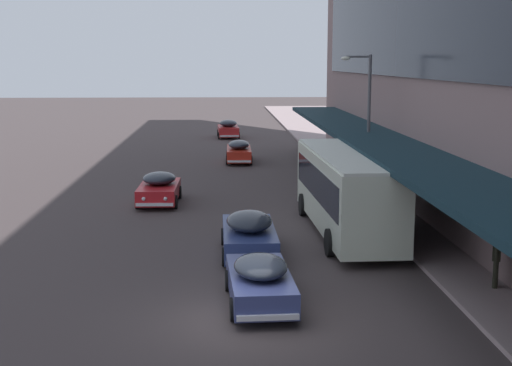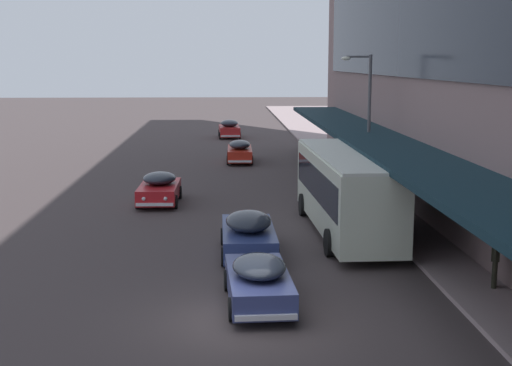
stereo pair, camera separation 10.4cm
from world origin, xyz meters
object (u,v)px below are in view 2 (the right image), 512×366
at_px(sedan_oncoming_front, 229,129).
at_px(sedan_lead_mid, 159,188).
at_px(transit_bus_kerbside_front, 346,188).
at_px(street_lamp, 366,116).
at_px(sedan_trailing_near, 259,280).
at_px(pedestrian_at_kerb, 496,254).
at_px(sedan_far_back, 240,151).
at_px(sedan_trailing_mid, 248,233).

distance_m(sedan_oncoming_front, sedan_lead_mid, 30.37).
distance_m(transit_bus_kerbside_front, sedan_lead_mid, 10.50).
height_order(sedan_lead_mid, street_lamp, street_lamp).
relative_size(sedan_trailing_near, pedestrian_at_kerb, 2.38).
bearing_deg(sedan_far_back, transit_bus_kerbside_front, -79.86).
height_order(sedan_trailing_near, street_lamp, street_lamp).
bearing_deg(sedan_trailing_near, sedan_far_back, 89.67).
bearing_deg(sedan_trailing_mid, sedan_lead_mid, 112.58).
height_order(sedan_oncoming_front, sedan_trailing_mid, sedan_oncoming_front).
xyz_separation_m(sedan_trailing_near, street_lamp, (6.02, 15.12, 3.52)).
bearing_deg(pedestrian_at_kerb, street_lamp, 94.48).
relative_size(transit_bus_kerbside_front, sedan_oncoming_front, 2.46).
bearing_deg(sedan_trailing_near, pedestrian_at_kerb, 6.03).
distance_m(sedan_lead_mid, street_lamp, 10.72).
height_order(sedan_trailing_mid, pedestrian_at_kerb, pedestrian_at_kerb).
height_order(sedan_far_back, street_lamp, street_lamp).
bearing_deg(sedan_trailing_mid, sedan_oncoming_front, 90.42).
bearing_deg(sedan_oncoming_front, sedan_far_back, -88.01).
relative_size(sedan_trailing_near, sedan_oncoming_front, 1.02).
xyz_separation_m(transit_bus_kerbside_front, sedan_far_back, (-3.73, 20.87, -1.13)).
height_order(sedan_trailing_mid, sedan_lead_mid, sedan_trailing_mid).
bearing_deg(sedan_trailing_near, transit_bus_kerbside_front, 64.80).
height_order(sedan_lead_mid, pedestrian_at_kerb, pedestrian_at_kerb).
bearing_deg(street_lamp, sedan_trailing_near, -111.70).
distance_m(sedan_trailing_near, sedan_lead_mid, 15.52).
relative_size(sedan_far_back, pedestrian_at_kerb, 2.56).
distance_m(transit_bus_kerbside_front, street_lamp, 7.53).
relative_size(transit_bus_kerbside_front, pedestrian_at_kerb, 5.71).
bearing_deg(sedan_oncoming_front, transit_bus_kerbside_front, -83.35).
bearing_deg(transit_bus_kerbside_front, sedan_far_back, 100.14).
bearing_deg(sedan_trailing_near, street_lamp, 68.30).
bearing_deg(sedan_oncoming_front, sedan_trailing_mid, -89.58).
bearing_deg(pedestrian_at_kerb, sedan_oncoming_front, 99.64).
distance_m(sedan_trailing_near, pedestrian_at_kerb, 7.20).
distance_m(sedan_far_back, pedestrian_at_kerb, 29.25).
relative_size(sedan_oncoming_front, sedan_trailing_mid, 0.90).
bearing_deg(sedan_lead_mid, sedan_trailing_mid, -67.42).
xyz_separation_m(pedestrian_at_kerb, street_lamp, (-1.13, 14.37, 3.06)).
bearing_deg(sedan_trailing_mid, street_lamp, 58.07).
relative_size(sedan_trailing_near, sedan_trailing_mid, 0.92).
relative_size(sedan_oncoming_front, sedan_lead_mid, 0.99).
bearing_deg(sedan_lead_mid, pedestrian_at_kerb, -51.61).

